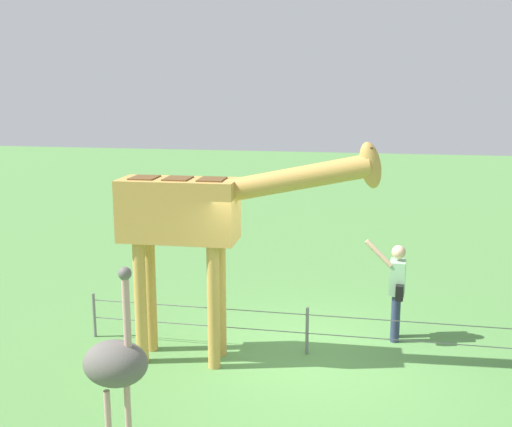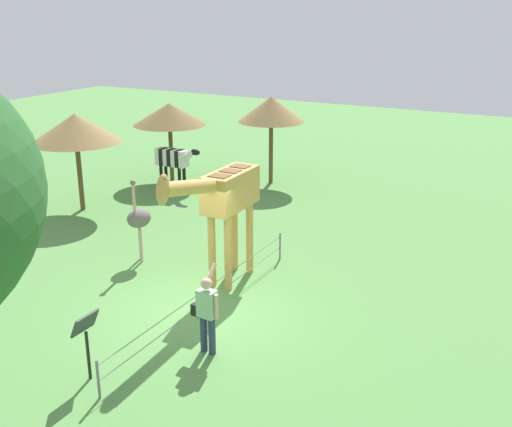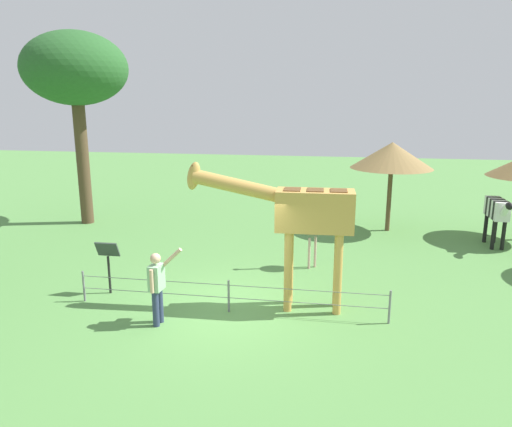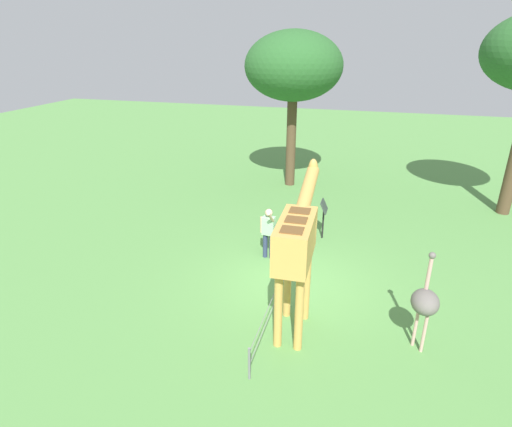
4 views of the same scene
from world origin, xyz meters
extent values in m
plane|color=#568E47|center=(0.00, 0.00, 0.00)|extent=(60.00, 60.00, 0.00)
cylinder|color=gold|center=(-1.30, -0.13, 0.92)|extent=(0.18, 0.18, 1.85)
cylinder|color=gold|center=(-1.28, -0.57, 0.92)|extent=(0.18, 0.18, 1.85)
cylinder|color=gold|center=(-2.40, -0.15, 0.92)|extent=(0.18, 0.18, 1.85)
cylinder|color=gold|center=(-2.38, -0.59, 0.92)|extent=(0.18, 0.18, 1.85)
cube|color=gold|center=(-1.84, -0.36, 2.30)|extent=(1.72, 0.74, 0.90)
cube|color=brown|center=(-1.34, -0.35, 2.76)|extent=(0.37, 0.45, 0.02)
cube|color=brown|center=(-1.84, -0.36, 2.76)|extent=(0.37, 0.45, 0.02)
cube|color=brown|center=(-2.34, -0.37, 2.76)|extent=(0.37, 0.45, 0.02)
cylinder|color=gold|center=(-0.19, -0.32, 2.79)|extent=(2.18, 0.38, 0.75)
ellipsoid|color=gold|center=(0.86, -0.29, 3.00)|extent=(0.41, 0.27, 0.68)
cylinder|color=brown|center=(0.86, -0.23, 3.18)|extent=(0.05, 0.05, 0.14)
cylinder|color=brown|center=(0.86, -0.35, 3.18)|extent=(0.05, 0.05, 0.14)
cylinder|color=navy|center=(1.34, 0.89, 0.39)|extent=(0.14, 0.14, 0.78)
cylinder|color=navy|center=(1.36, 1.09, 0.39)|extent=(0.14, 0.14, 0.78)
cube|color=#93C699|center=(1.35, 0.99, 1.06)|extent=(0.27, 0.38, 0.55)
sphere|color=#D8AD8C|center=(1.35, 0.99, 1.47)|extent=(0.22, 0.22, 0.22)
cylinder|color=#D8AD8C|center=(1.04, 0.86, 1.47)|extent=(0.46, 0.12, 0.44)
cylinder|color=#D8AD8C|center=(1.36, 1.21, 1.05)|extent=(0.08, 0.08, 0.50)
cube|color=black|center=(1.38, 0.77, 0.88)|extent=(0.14, 0.21, 0.24)
cylinder|color=#CC9E93|center=(-1.61, -2.98, 0.45)|extent=(0.07, 0.07, 0.90)
ellipsoid|color=#66605B|center=(-1.69, -3.06, 1.18)|extent=(0.70, 0.56, 0.49)
cylinder|color=#CC9E93|center=(-1.54, -3.06, 1.73)|extent=(0.08, 0.08, 0.80)
sphere|color=#66605B|center=(-1.54, -3.06, 2.18)|extent=(0.14, 0.14, 0.14)
cylinder|color=slate|center=(-3.50, 0.15, 0.38)|extent=(0.05, 0.05, 0.75)
cylinder|color=slate|center=(0.00, 0.15, 0.38)|extent=(0.05, 0.05, 0.75)
cube|color=slate|center=(0.00, 0.15, 0.64)|extent=(7.00, 0.01, 0.01)
cube|color=slate|center=(0.00, 0.15, 0.34)|extent=(7.00, 0.01, 0.01)
camera|label=1|loc=(0.92, -8.72, 4.05)|focal=43.32mm
camera|label=2|loc=(10.15, 6.83, 6.42)|focal=43.13mm
camera|label=3|loc=(-2.27, 9.96, 4.70)|focal=33.80mm
camera|label=4|loc=(-9.49, -1.66, 6.17)|focal=29.30mm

